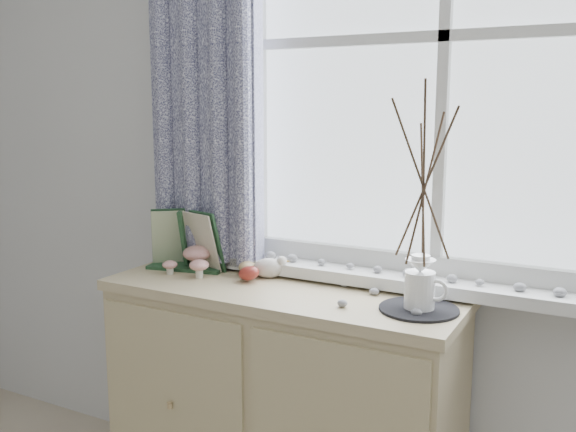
% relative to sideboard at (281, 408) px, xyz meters
% --- Properties ---
extents(sideboard, '(1.20, 0.45, 0.85)m').
position_rel_sideboard_xyz_m(sideboard, '(0.00, 0.00, 0.00)').
color(sideboard, tan).
rests_on(sideboard, ground).
extents(botanical_book, '(0.35, 0.19, 0.23)m').
position_rel_sideboard_xyz_m(botanical_book, '(-0.42, 0.02, 0.54)').
color(botanical_book, '#204327').
rests_on(botanical_book, sideboard).
extents(toadstool_cluster, '(0.18, 0.16, 0.09)m').
position_rel_sideboard_xyz_m(toadstool_cluster, '(-0.36, 0.02, 0.48)').
color(toadstool_cluster, beige).
rests_on(toadstool_cluster, sideboard).
extents(wooden_eggs, '(0.14, 0.18, 0.08)m').
position_rel_sideboard_xyz_m(wooden_eggs, '(-0.17, 0.07, 0.46)').
color(wooden_eggs, tan).
rests_on(wooden_eggs, sideboard).
extents(songbird_figurine, '(0.16, 0.12, 0.08)m').
position_rel_sideboard_xyz_m(songbird_figurine, '(-0.10, 0.09, 0.46)').
color(songbird_figurine, silver).
rests_on(songbird_figurine, sideboard).
extents(crocheted_doily, '(0.23, 0.23, 0.01)m').
position_rel_sideboard_xyz_m(crocheted_doily, '(0.47, -0.02, 0.43)').
color(crocheted_doily, black).
rests_on(crocheted_doily, sideboard).
extents(twig_pitcher, '(0.29, 0.29, 0.67)m').
position_rel_sideboard_xyz_m(twig_pitcher, '(0.47, -0.02, 0.81)').
color(twig_pitcher, white).
rests_on(twig_pitcher, crocheted_doily).
extents(sideboard_pebbles, '(0.33, 0.23, 0.02)m').
position_rel_sideboard_xyz_m(sideboard_pebbles, '(0.30, 0.00, 0.44)').
color(sideboard_pebbles, '#9A9B9D').
rests_on(sideboard_pebbles, sideboard).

